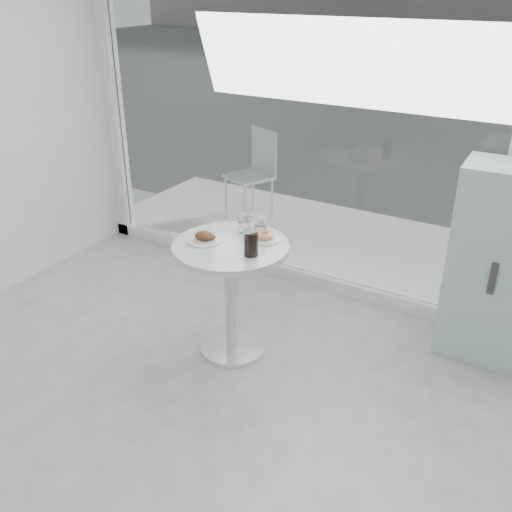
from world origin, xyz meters
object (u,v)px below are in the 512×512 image
Objects in this scene: water_tumbler_b at (260,228)px; plate_donut at (265,237)px; patio_chair at (255,169)px; water_tumbler_a at (244,224)px; main_table at (231,276)px; plate_fritter at (205,238)px; car_white at (363,51)px; mint_cabinet at (499,265)px; cola_glass at (251,243)px.

plate_donut is at bearing -36.49° from water_tumbler_b.
water_tumbler_a is (0.99, -1.77, 0.28)m from patio_chair.
main_table is 0.29m from plate_fritter.
car_white is at bearing 106.51° from plate_fritter.
plate_fritter is at bearing -152.92° from mint_cabinet.
mint_cabinet is 10.17× the size of water_tumbler_b.
patio_chair is 2.10m from water_tumbler_b.
car_white is at bearing 108.29° from plate_donut.
patio_chair is at bearing 122.70° from plate_donut.
cola_glass is at bearing -50.94° from water_tumbler_a.
car_white is 31.63× the size of water_tumbler_b.
water_tumbler_b is at bearing 46.48° from plate_fritter.
plate_donut is 0.18m from water_tumbler_a.
car_white reaches higher than patio_chair.
mint_cabinet reaches higher than water_tumbler_a.
patio_chair is 5.53× the size of cola_glass.
plate_fritter is (3.21, -10.83, 0.12)m from car_white.
patio_chair reaches higher than water_tumbler_b.
car_white reaches higher than cola_glass.
patio_chair is at bearing 120.55° from cola_glass.
car_white is at bearing 107.34° from main_table.
main_table is 3.77× the size of plate_fritter.
cola_glass is at bearing -177.92° from car_white.
plate_donut is (-1.28, -0.68, 0.16)m from mint_cabinet.
water_tumbler_a reaches higher than main_table.
plate_donut is (1.16, -1.80, 0.24)m from patio_chair.
water_tumbler_b is (0.09, 0.20, 0.27)m from main_table.
main_table is 2.21m from patio_chair.
mint_cabinet is at bearing -1.81° from patio_chair.
mint_cabinet is at bearing 30.53° from main_table.
mint_cabinet is 1.46m from plate_donut.
mint_cabinet is at bearing 29.46° from plate_fritter.
patio_chair reaches higher than plate_fritter.
mint_cabinet reaches higher than plate_donut.
plate_fritter is 0.35m from water_tumbler_b.
patio_chair is 6.75× the size of water_tumbler_a.
water_tumbler_a is at bearing -178.54° from car_white.
car_white reaches higher than water_tumbler_a.
mint_cabinet is 11.03m from car_white.
cola_glass is at bearing -2.51° from plate_fritter.
car_white is 11.18m from plate_donut.
plate_donut is at bearing -177.76° from car_white.
main_table is at bearing -39.76° from patio_chair.
patio_chair reaches higher than main_table.
water_tumbler_b is at bearing 66.54° from main_table.
patio_chair is 2.21m from plate_fritter.
plate_fritter is at bearing -144.29° from plate_donut.
plate_donut is (0.14, 0.16, 0.24)m from main_table.
plate_fritter is 1.02× the size of plate_donut.
main_table is at bearing -151.85° from mint_cabinet.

